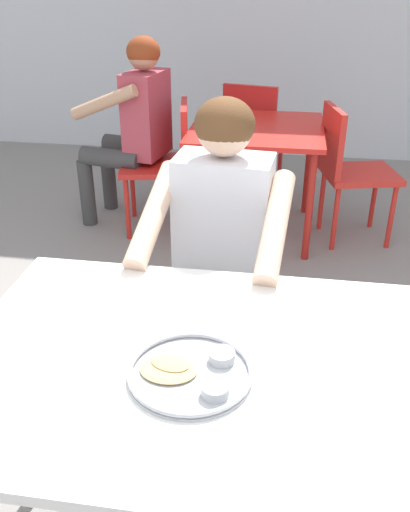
% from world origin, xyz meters
% --- Properties ---
extents(table_foreground, '(1.25, 0.87, 0.75)m').
position_xyz_m(table_foreground, '(0.05, -0.01, 0.68)').
color(table_foreground, white).
rests_on(table_foreground, ground).
extents(thali_tray, '(0.30, 0.30, 0.03)m').
position_xyz_m(thali_tray, '(0.03, -0.08, 0.76)').
color(thali_tray, '#B7BABF').
rests_on(thali_tray, table_foreground).
extents(chair_foreground, '(0.43, 0.47, 0.85)m').
position_xyz_m(chair_foreground, '(0.01, 0.88, 0.49)').
color(chair_foreground, '#3F3F44').
rests_on(chair_foreground, ground).
extents(diner_foreground, '(0.52, 0.58, 1.22)m').
position_xyz_m(diner_foreground, '(-0.00, 0.66, 0.73)').
color(diner_foreground, black).
rests_on(diner_foreground, ground).
extents(table_background_red, '(0.81, 0.84, 0.71)m').
position_xyz_m(table_background_red, '(0.02, 2.32, 0.62)').
color(table_background_red, red).
rests_on(table_background_red, ground).
extents(chair_red_left, '(0.50, 0.51, 0.83)m').
position_xyz_m(chair_red_left, '(-0.55, 2.28, 0.49)').
color(chair_red_left, red).
rests_on(chair_red_left, ground).
extents(chair_red_right, '(0.51, 0.48, 0.85)m').
position_xyz_m(chair_red_right, '(0.59, 2.28, 0.50)').
color(chair_red_right, red).
rests_on(chair_red_right, ground).
extents(chair_red_far, '(0.48, 0.46, 0.85)m').
position_xyz_m(chair_red_far, '(-0.05, 2.92, 0.49)').
color(chair_red_far, red).
rests_on(chair_red_far, ground).
extents(patron_background, '(0.60, 0.56, 1.22)m').
position_xyz_m(patron_background, '(-0.77, 2.33, 0.73)').
color(patron_background, '#3C3C3C').
rests_on(patron_background, ground).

